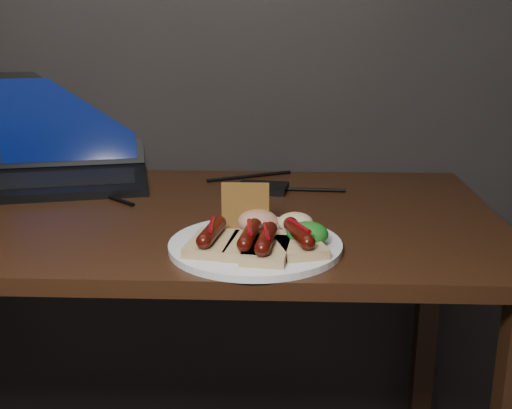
{
  "coord_description": "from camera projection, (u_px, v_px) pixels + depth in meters",
  "views": [
    {
      "loc": [
        0.27,
        0.15,
        1.13
      ],
      "look_at": [
        0.22,
        1.2,
        0.82
      ],
      "focal_mm": 45.0,
      "sensor_mm": 36.0,
      "label": 1
    }
  ],
  "objects": [
    {
      "name": "desk",
      "position": [
        151.0,
        252.0,
        1.33
      ],
      "size": [
        1.4,
        0.7,
        0.75
      ],
      "color": "#331A0C",
      "rests_on": "ground"
    },
    {
      "name": "laptop",
      "position": [
        67.0,
        158.0,
        1.53
      ],
      "size": [
        0.44,
        0.42,
        0.25
      ],
      "color": "black",
      "rests_on": "desk"
    },
    {
      "name": "hard_drive",
      "position": [
        263.0,
        188.0,
        1.44
      ],
      "size": [
        0.12,
        0.09,
        0.02
      ],
      "primitive_type": "cube",
      "rotation": [
        0.0,
        0.0,
        -0.15
      ],
      "color": "black",
      "rests_on": "desk"
    },
    {
      "name": "desk_cables",
      "position": [
        152.0,
        188.0,
        1.46
      ],
      "size": [
        0.92,
        0.31,
        0.01
      ],
      "color": "black",
      "rests_on": "desk"
    },
    {
      "name": "plate",
      "position": [
        255.0,
        246.0,
        1.09
      ],
      "size": [
        0.34,
        0.34,
        0.01
      ],
      "primitive_type": "cylinder",
      "rotation": [
        0.0,
        0.0,
        -0.16
      ],
      "color": "silver",
      "rests_on": "desk"
    },
    {
      "name": "bread_sausage_left",
      "position": [
        212.0,
        238.0,
        1.06
      ],
      "size": [
        0.09,
        0.12,
        0.04
      ],
      "color": "tan",
      "rests_on": "plate"
    },
    {
      "name": "bread_sausage_center",
      "position": [
        250.0,
        241.0,
        1.04
      ],
      "size": [
        0.08,
        0.12,
        0.04
      ],
      "color": "tan",
      "rests_on": "plate"
    },
    {
      "name": "bread_sausage_right",
      "position": [
        299.0,
        240.0,
        1.05
      ],
      "size": [
        0.1,
        0.13,
        0.04
      ],
      "color": "tan",
      "rests_on": "plate"
    },
    {
      "name": "bread_sausage_extra",
      "position": [
        266.0,
        245.0,
        1.03
      ],
      "size": [
        0.08,
        0.12,
        0.04
      ],
      "color": "tan",
      "rests_on": "plate"
    },
    {
      "name": "crispbread",
      "position": [
        245.0,
        206.0,
        1.15
      ],
      "size": [
        0.09,
        0.01,
        0.08
      ],
      "primitive_type": "cube",
      "color": "olive",
      "rests_on": "plate"
    },
    {
      "name": "salad_greens",
      "position": [
        308.0,
        234.0,
        1.07
      ],
      "size": [
        0.07,
        0.07,
        0.04
      ],
      "primitive_type": "ellipsoid",
      "color": "#125511",
      "rests_on": "plate"
    },
    {
      "name": "salsa_mound",
      "position": [
        258.0,
        221.0,
        1.13
      ],
      "size": [
        0.07,
        0.07,
        0.04
      ],
      "primitive_type": "ellipsoid",
      "color": "maroon",
      "rests_on": "plate"
    },
    {
      "name": "coleslaw_mound",
      "position": [
        295.0,
        223.0,
        1.13
      ],
      "size": [
        0.06,
        0.06,
        0.04
      ],
      "primitive_type": "ellipsoid",
      "color": "beige",
      "rests_on": "plate"
    }
  ]
}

